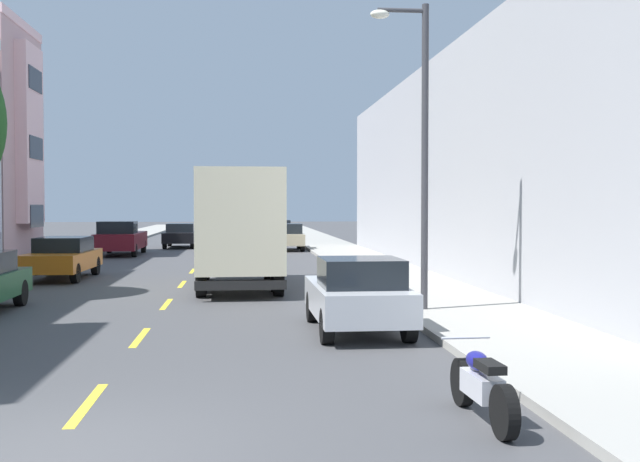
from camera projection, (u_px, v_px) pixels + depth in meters
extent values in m
plane|color=#424244|center=(204.00, 257.00, 37.70)|extent=(160.00, 160.00, 0.00)
cube|color=#99968E|center=(43.00, 259.00, 35.02)|extent=(3.20, 120.00, 0.14)
cube|color=#99968E|center=(354.00, 257.00, 36.40)|extent=(3.20, 120.00, 0.14)
cube|color=yellow|center=(88.00, 404.00, 9.85)|extent=(0.14, 2.20, 0.01)
cube|color=yellow|center=(140.00, 337.00, 14.82)|extent=(0.14, 2.20, 0.01)
cube|color=yellow|center=(166.00, 304.00, 19.80)|extent=(0.14, 2.20, 0.01)
cube|color=yellow|center=(182.00, 284.00, 24.77)|extent=(0.14, 2.20, 0.01)
cube|color=yellow|center=(193.00, 271.00, 29.74)|extent=(0.14, 2.20, 0.01)
cube|color=yellow|center=(200.00, 261.00, 34.72)|extent=(0.14, 2.20, 0.01)
cube|color=yellow|center=(206.00, 254.00, 39.69)|extent=(0.14, 2.20, 0.01)
cube|color=yellow|center=(210.00, 249.00, 44.66)|extent=(0.14, 2.20, 0.01)
cube|color=yellow|center=(213.00, 244.00, 49.64)|extent=(0.14, 2.20, 0.01)
cube|color=yellow|center=(216.00, 241.00, 54.61)|extent=(0.14, 2.20, 0.01)
cube|color=#FECACA|center=(17.00, 25.00, 37.61)|extent=(0.60, 6.87, 0.44)
cube|color=#FECACA|center=(30.00, 134.00, 37.84)|extent=(0.55, 3.09, 8.63)
cube|color=#1E232D|center=(37.00, 216.00, 38.00)|extent=(0.04, 2.35, 1.10)
cube|color=#1E232D|center=(36.00, 148.00, 37.89)|extent=(0.04, 2.35, 1.10)
cube|color=#1E232D|center=(35.00, 80.00, 37.78)|extent=(0.04, 2.35, 1.10)
cube|color=#A8A8AD|center=(559.00, 168.00, 28.95)|extent=(10.00, 36.00, 7.79)
cylinder|color=#38383D|center=(425.00, 158.00, 17.72)|extent=(0.16, 0.16, 6.95)
cylinder|color=#38383D|center=(402.00, 10.00, 17.56)|extent=(1.10, 0.10, 0.10)
ellipsoid|color=silver|center=(380.00, 14.00, 17.51)|extent=(0.44, 0.28, 0.20)
cube|color=beige|center=(239.00, 220.00, 22.59)|extent=(2.53, 5.00, 2.87)
cube|color=beige|center=(237.00, 228.00, 26.19)|extent=(2.35, 1.96, 2.20)
cube|color=black|center=(236.00, 213.00, 27.07)|extent=(2.02, 0.13, 0.97)
cube|color=black|center=(241.00, 285.00, 20.28)|extent=(2.40, 0.22, 0.24)
cylinder|color=black|center=(268.00, 265.00, 26.42)|extent=(0.30, 0.97, 0.96)
cylinder|color=black|center=(205.00, 266.00, 26.16)|extent=(0.30, 0.97, 0.96)
cylinder|color=black|center=(278.00, 279.00, 21.52)|extent=(0.30, 0.97, 0.96)
cylinder|color=black|center=(201.00, 280.00, 21.26)|extent=(0.30, 0.97, 0.96)
cylinder|color=black|center=(276.00, 275.00, 22.61)|extent=(0.30, 0.97, 0.96)
cylinder|color=black|center=(202.00, 276.00, 22.35)|extent=(0.30, 0.97, 0.96)
cylinder|color=black|center=(21.00, 293.00, 19.46)|extent=(0.23, 0.66, 0.66)
cube|color=navy|center=(278.00, 232.00, 53.62)|extent=(1.80, 4.03, 0.62)
cube|color=black|center=(279.00, 224.00, 53.12)|extent=(1.56, 1.70, 0.55)
cylinder|color=black|center=(288.00, 236.00, 55.06)|extent=(0.23, 0.66, 0.66)
cylinder|color=black|center=(266.00, 236.00, 54.89)|extent=(0.23, 0.66, 0.66)
cylinder|color=black|center=(291.00, 238.00, 52.36)|extent=(0.23, 0.66, 0.66)
cylinder|color=black|center=(268.00, 238.00, 52.19)|extent=(0.23, 0.66, 0.66)
cube|color=tan|center=(287.00, 239.00, 43.31)|extent=(1.76, 4.01, 0.62)
cube|color=black|center=(288.00, 229.00, 42.81)|extent=(1.54, 1.69, 0.55)
cylinder|color=black|center=(299.00, 243.00, 44.75)|extent=(0.22, 0.66, 0.66)
cylinder|color=black|center=(272.00, 243.00, 44.59)|extent=(0.22, 0.66, 0.66)
cylinder|color=black|center=(303.00, 246.00, 42.04)|extent=(0.22, 0.66, 0.66)
cylinder|color=black|center=(274.00, 246.00, 41.89)|extent=(0.22, 0.66, 0.66)
cube|color=#B2B5BA|center=(357.00, 300.00, 15.52)|extent=(1.78, 4.02, 0.62)
cube|color=black|center=(361.00, 272.00, 15.02)|extent=(1.55, 1.70, 0.55)
cylinder|color=black|center=(381.00, 306.00, 16.96)|extent=(0.23, 0.66, 0.66)
cylinder|color=black|center=(312.00, 307.00, 16.80)|extent=(0.23, 0.66, 0.66)
cylinder|color=black|center=(409.00, 325.00, 14.26)|extent=(0.23, 0.66, 0.66)
cylinder|color=black|center=(327.00, 326.00, 14.10)|extent=(0.23, 0.66, 0.66)
cube|color=maroon|center=(121.00, 241.00, 39.31)|extent=(2.03, 5.31, 0.80)
cube|color=black|center=(117.00, 227.00, 38.12)|extent=(1.77, 1.60, 0.60)
cylinder|color=black|center=(97.00, 251.00, 37.44)|extent=(0.22, 0.66, 0.66)
cylinder|color=black|center=(134.00, 250.00, 37.62)|extent=(0.22, 0.66, 0.66)
cylinder|color=black|center=(109.00, 247.00, 41.02)|extent=(0.22, 0.66, 0.66)
cylinder|color=black|center=(143.00, 246.00, 41.20)|extent=(0.22, 0.66, 0.66)
cube|color=orange|center=(62.00, 261.00, 26.55)|extent=(1.91, 4.54, 0.60)
cube|color=black|center=(64.00, 244.00, 26.76)|extent=(1.64, 2.20, 0.50)
cylinder|color=black|center=(25.00, 273.00, 24.98)|extent=(0.24, 0.67, 0.66)
cylinder|color=black|center=(75.00, 273.00, 25.09)|extent=(0.24, 0.67, 0.66)
cylinder|color=black|center=(51.00, 266.00, 28.03)|extent=(0.24, 0.67, 0.66)
cylinder|color=black|center=(96.00, 266.00, 28.14)|extent=(0.24, 0.67, 0.66)
cube|color=silver|center=(275.00, 230.00, 59.64)|extent=(1.82, 4.03, 0.62)
cube|color=black|center=(276.00, 222.00, 59.14)|extent=(1.56, 1.71, 0.55)
cylinder|color=black|center=(284.00, 233.00, 61.09)|extent=(0.23, 0.66, 0.66)
cylinder|color=black|center=(265.00, 233.00, 60.91)|extent=(0.23, 0.66, 0.66)
cylinder|color=black|center=(287.00, 234.00, 58.39)|extent=(0.23, 0.66, 0.66)
cylinder|color=black|center=(266.00, 234.00, 58.21)|extent=(0.23, 0.66, 0.66)
cube|color=black|center=(181.00, 237.00, 46.17)|extent=(1.80, 4.50, 0.60)
cube|color=black|center=(181.00, 228.00, 46.37)|extent=(1.58, 2.16, 0.50)
cylinder|color=black|center=(165.00, 243.00, 44.58)|extent=(0.22, 0.66, 0.66)
cylinder|color=black|center=(192.00, 243.00, 44.73)|extent=(0.22, 0.66, 0.66)
cylinder|color=black|center=(170.00, 241.00, 47.62)|extent=(0.22, 0.66, 0.66)
cylinder|color=black|center=(196.00, 241.00, 47.78)|extent=(0.22, 0.66, 0.66)
cylinder|color=black|center=(462.00, 382.00, 9.79)|extent=(0.16, 0.60, 0.60)
cylinder|color=black|center=(505.00, 412.00, 8.35)|extent=(0.16, 0.60, 0.60)
cube|color=silver|center=(482.00, 386.00, 9.07)|extent=(0.31, 0.82, 0.28)
ellipsoid|color=navy|center=(477.00, 361.00, 9.23)|extent=(0.24, 0.48, 0.22)
cube|color=black|center=(490.00, 367.00, 8.80)|extent=(0.24, 0.53, 0.10)
cylinder|color=silver|center=(466.00, 338.00, 9.65)|extent=(0.62, 0.05, 0.03)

